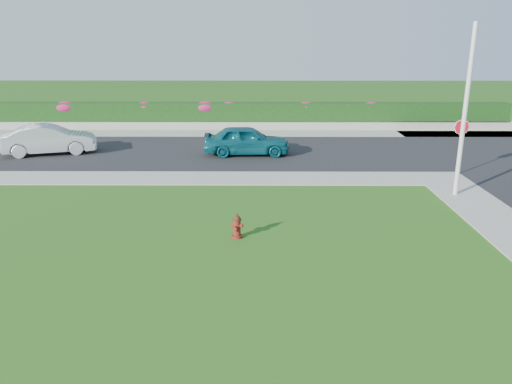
{
  "coord_description": "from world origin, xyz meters",
  "views": [
    {
      "loc": [
        -0.51,
        -10.7,
        5.47
      ],
      "look_at": [
        -0.6,
        4.2,
        0.9
      ],
      "focal_mm": 35.0,
      "sensor_mm": 36.0,
      "label": 1
    }
  ],
  "objects_px": {
    "sedan_teal": "(247,140)",
    "utility_pole": "(465,113)",
    "stop_sign": "(461,134)",
    "fire_hydrant": "(237,226)",
    "sedan_silver": "(49,139)"
  },
  "relations": [
    {
      "from": "sedan_silver",
      "to": "utility_pole",
      "type": "relative_size",
      "value": 0.73
    },
    {
      "from": "sedan_teal",
      "to": "utility_pole",
      "type": "relative_size",
      "value": 0.69
    },
    {
      "from": "fire_hydrant",
      "to": "utility_pole",
      "type": "relative_size",
      "value": 0.12
    },
    {
      "from": "fire_hydrant",
      "to": "utility_pole",
      "type": "distance_m",
      "value": 9.25
    },
    {
      "from": "utility_pole",
      "to": "stop_sign",
      "type": "xyz_separation_m",
      "value": [
        1.08,
        2.77,
        -1.28
      ]
    },
    {
      "from": "sedan_silver",
      "to": "stop_sign",
      "type": "relative_size",
      "value": 1.85
    },
    {
      "from": "fire_hydrant",
      "to": "stop_sign",
      "type": "xyz_separation_m",
      "value": [
        8.9,
        6.91,
        1.4
      ]
    },
    {
      "from": "sedan_silver",
      "to": "sedan_teal",
      "type": "bearing_deg",
      "value": -107.21
    },
    {
      "from": "sedan_silver",
      "to": "utility_pole",
      "type": "distance_m",
      "value": 18.86
    },
    {
      "from": "fire_hydrant",
      "to": "utility_pole",
      "type": "xyz_separation_m",
      "value": [
        7.83,
        4.14,
        2.68
      ]
    },
    {
      "from": "sedan_silver",
      "to": "utility_pole",
      "type": "xyz_separation_m",
      "value": [
        17.52,
        -6.63,
        2.26
      ]
    },
    {
      "from": "stop_sign",
      "to": "sedan_teal",
      "type": "bearing_deg",
      "value": 174.95
    },
    {
      "from": "stop_sign",
      "to": "utility_pole",
      "type": "bearing_deg",
      "value": -93.42
    },
    {
      "from": "sedan_teal",
      "to": "stop_sign",
      "type": "xyz_separation_m",
      "value": [
        8.88,
        -3.76,
        0.99
      ]
    },
    {
      "from": "sedan_teal",
      "to": "stop_sign",
      "type": "bearing_deg",
      "value": -114.52
    }
  ]
}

